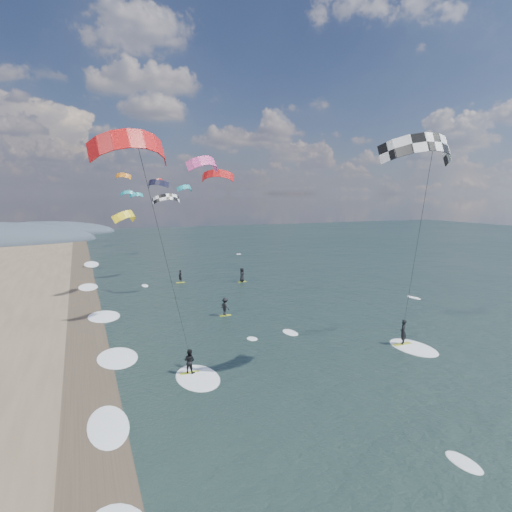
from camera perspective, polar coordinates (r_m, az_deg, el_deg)
name	(u,v)px	position (r m, az deg, el deg)	size (l,w,h in m)	color
ground	(376,440)	(22.09, 15.75, -22.54)	(260.00, 260.00, 0.00)	black
wet_sand_strip	(91,393)	(27.11, -21.19, -16.72)	(3.00, 240.00, 0.00)	#382D23
kitesurfer_near_a	(429,189)	(26.83, 22.01, 8.31)	(7.88, 8.36, 15.00)	#AABA20
kitesurfer_near_b	(160,236)	(21.44, -12.62, 2.67)	(6.91, 8.43, 14.52)	#AABA20
far_kitesurfers	(225,287)	(47.93, -4.21, -4.19)	(8.53, 17.30, 1.83)	#AABA20
bg_kite_field	(156,187)	(69.14, -13.16, 8.92)	(16.38, 70.42, 6.64)	#D83F8C
shoreline_surf	(107,361)	(31.52, -19.21, -13.03)	(2.40, 79.40, 0.11)	white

